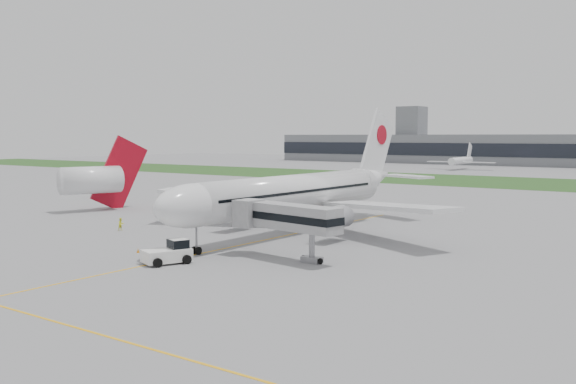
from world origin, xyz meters
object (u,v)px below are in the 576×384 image
Objects in this scene: airliner at (298,192)px; neighbor_aircraft at (95,179)px; pushback_tug at (170,252)px; jet_bridge at (285,217)px; ground_crew_near at (176,253)px.

airliner reaches higher than neighbor_aircraft.
jet_bridge is at bearing 67.23° from pushback_tug.
neighbor_aircraft is (-44.64, 0.49, -0.04)m from airliner.
neighbor_aircraft reaches higher than jet_bridge.
neighbor_aircraft is at bearing 171.14° from pushback_tug.
jet_bridge is at bearing -164.62° from ground_crew_near.
airliner reaches higher than pushback_tug.
neighbor_aircraft is at bearing -51.76° from ground_crew_near.
pushback_tug reaches higher than ground_crew_near.
pushback_tug is 3.57× the size of ground_crew_near.
jet_bridge is 8.83× the size of ground_crew_near.
airliner is 9.86× the size of pushback_tug.
jet_bridge is 12.26m from ground_crew_near.
neighbor_aircraft reaches higher than ground_crew_near.
neighbor_aircraft is (-45.85, 25.57, 4.48)m from pushback_tug.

